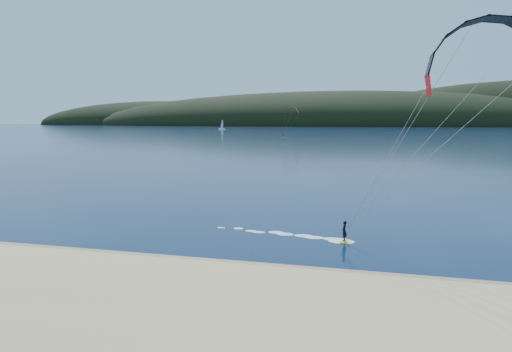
# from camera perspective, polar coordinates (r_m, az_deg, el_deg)

# --- Properties ---
(ground) EXTENTS (1800.00, 1800.00, 0.00)m
(ground) POSITION_cam_1_polar(r_m,az_deg,el_deg) (25.77, -15.61, -13.51)
(ground) COLOR #071836
(ground) RESTS_ON ground
(wet_sand) EXTENTS (220.00, 2.50, 0.10)m
(wet_sand) POSITION_cam_1_polar(r_m,az_deg,el_deg) (29.51, -11.19, -10.61)
(wet_sand) COLOR #927655
(wet_sand) RESTS_ON ground
(headland) EXTENTS (1200.00, 310.00, 140.00)m
(headland) POSITION_cam_1_polar(r_m,az_deg,el_deg) (766.24, 13.54, 6.22)
(headland) COLOR black
(headland) RESTS_ON ground
(kitesurfer_near) EXTENTS (22.01, 7.70, 14.45)m
(kitesurfer_near) POSITION_cam_1_polar(r_m,az_deg,el_deg) (29.15, 25.64, 10.21)
(kitesurfer_near) COLOR #DBF01C
(kitesurfer_near) RESTS_ON ground
(kitesurfer_far) EXTENTS (9.70, 8.33, 15.11)m
(kitesurfer_far) POSITION_cam_1_polar(r_m,az_deg,el_deg) (225.90, 4.41, 7.76)
(kitesurfer_far) COLOR #DBF01C
(kitesurfer_far) RESTS_ON ground
(sailboat) EXTENTS (7.20, 4.76, 10.05)m
(sailboat) POSITION_cam_1_polar(r_m,az_deg,el_deg) (436.44, -4.33, 5.98)
(sailboat) COLOR white
(sailboat) RESTS_ON ground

